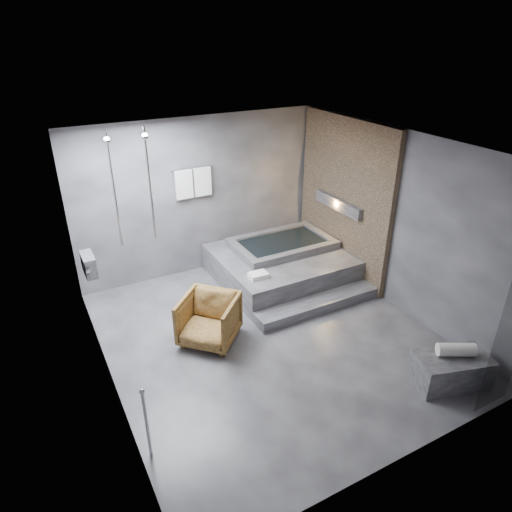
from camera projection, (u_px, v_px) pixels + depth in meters
room at (287, 218)px, 6.31m from camera, size 5.00×5.04×2.82m
tub_deck at (280, 265)px, 8.21m from camera, size 2.20×2.00×0.50m
tub_step at (318, 305)px, 7.36m from camera, size 2.20×0.36×0.18m
concrete_bench at (451, 370)px, 5.80m from camera, size 1.02×0.75×0.41m
driftwood_chair at (209, 320)px, 6.52m from camera, size 1.09×1.09×0.71m
rolled_towel at (456, 350)px, 5.70m from camera, size 0.49×0.37×0.17m
deck_towel at (258, 275)px, 7.30m from camera, size 0.30×0.23×0.08m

